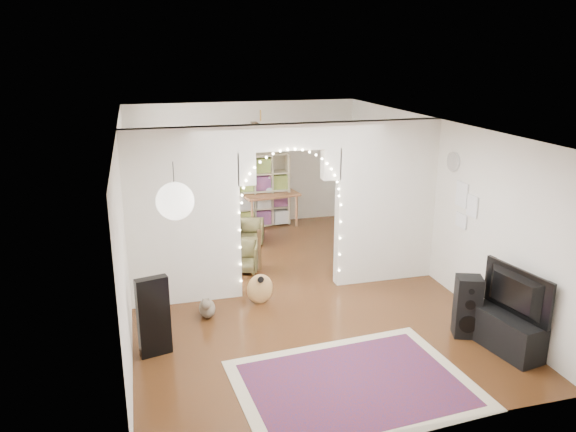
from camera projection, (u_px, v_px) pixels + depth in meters
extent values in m
plane|color=black|center=(289.00, 288.00, 9.22)|extent=(7.50, 7.50, 0.00)
cube|color=white|center=(289.00, 123.00, 8.44)|extent=(5.00, 7.50, 0.02)
cube|color=silver|center=(244.00, 164.00, 12.29)|extent=(5.00, 0.02, 2.70)
cube|color=silver|center=(393.00, 314.00, 5.36)|extent=(5.00, 0.02, 2.70)
cube|color=silver|center=(124.00, 222.00, 8.20)|extent=(0.02, 7.50, 2.70)
cube|color=silver|center=(432.00, 199.00, 9.46)|extent=(0.02, 7.50, 2.70)
cube|color=silver|center=(183.00, 218.00, 8.41)|extent=(1.70, 0.20, 2.70)
cube|color=silver|center=(386.00, 202.00, 9.24)|extent=(1.70, 0.20, 2.70)
cube|color=silver|center=(289.00, 137.00, 8.50)|extent=(1.60, 0.20, 0.40)
cube|color=white|center=(126.00, 184.00, 9.83)|extent=(0.04, 1.20, 1.40)
cylinder|color=white|center=(454.00, 162.00, 8.68)|extent=(0.03, 0.31, 0.31)
sphere|color=white|center=(175.00, 201.00, 5.87)|extent=(0.40, 0.40, 0.40)
cube|color=maroon|center=(354.00, 385.00, 6.57)|extent=(2.85, 2.22, 0.02)
cube|color=black|center=(154.00, 317.00, 7.09)|extent=(0.42, 0.23, 1.06)
ellipsoid|color=#AF8046|center=(260.00, 278.00, 8.55)|extent=(0.43, 0.23, 0.49)
cube|color=#321F0D|center=(259.00, 253.00, 8.43)|extent=(0.05, 0.04, 0.56)
cube|color=#321F0D|center=(259.00, 234.00, 8.35)|extent=(0.07, 0.04, 0.12)
ellipsoid|color=brown|center=(207.00, 308.00, 8.22)|extent=(0.31, 0.41, 0.26)
sphere|color=brown|center=(206.00, 305.00, 8.04)|extent=(0.18, 0.18, 0.15)
cone|color=brown|center=(203.00, 300.00, 8.00)|extent=(0.05, 0.05, 0.05)
cone|color=brown|center=(208.00, 299.00, 8.02)|extent=(0.05, 0.05, 0.05)
cylinder|color=brown|center=(208.00, 308.00, 8.44)|extent=(0.09, 0.25, 0.08)
cube|color=black|center=(467.00, 307.00, 7.60)|extent=(0.41, 0.38, 0.86)
cylinder|color=black|center=(468.00, 324.00, 7.51)|extent=(0.24, 0.11, 0.25)
cylinder|color=black|center=(470.00, 305.00, 7.43)|extent=(0.13, 0.07, 0.13)
cylinder|color=black|center=(472.00, 292.00, 7.38)|extent=(0.08, 0.05, 0.08)
cube|color=black|center=(506.00, 332.00, 7.27)|extent=(0.56, 1.05, 0.50)
imported|color=black|center=(511.00, 293.00, 7.11)|extent=(0.32, 1.08, 0.62)
cube|color=#BCAE88|center=(254.00, 191.00, 12.26)|extent=(1.60, 0.74, 1.60)
cube|color=brown|center=(269.00, 194.00, 12.28)|extent=(1.31, 0.97, 0.05)
cylinder|color=brown|center=(252.00, 217.00, 11.91)|extent=(0.05, 0.05, 0.70)
cylinder|color=brown|center=(297.00, 211.00, 12.32)|extent=(0.05, 0.05, 0.70)
cylinder|color=brown|center=(242.00, 209.00, 12.47)|extent=(0.05, 0.05, 0.70)
cylinder|color=brown|center=(285.00, 204.00, 12.88)|extent=(0.05, 0.05, 0.70)
imported|color=silver|center=(269.00, 188.00, 12.25)|extent=(0.21, 0.21, 0.19)
imported|color=brown|center=(250.00, 232.00, 11.26)|extent=(0.66, 0.67, 0.49)
imported|color=brown|center=(242.00, 257.00, 9.88)|extent=(0.69, 0.70, 0.52)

